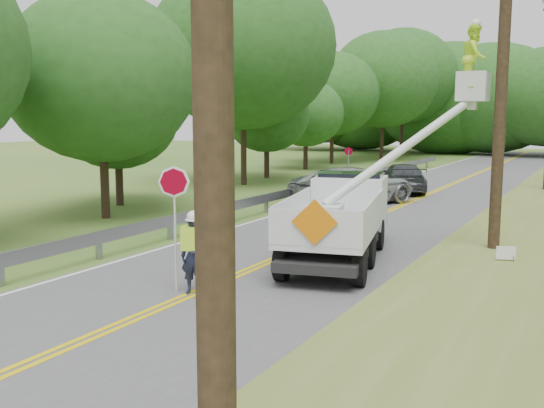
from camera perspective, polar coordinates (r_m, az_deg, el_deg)
The scene contains 12 objects.
ground at distance 11.37m, azimuth -14.98°, elevation -11.29°, with size 140.00×140.00×0.00m, color #386124.
road at distance 23.25m, azimuth 9.52°, elevation -1.19°, with size 7.20×96.00×0.03m.
guardrail at distance 25.56m, azimuth 1.69°, elevation 0.98°, with size 0.18×48.00×0.77m.
utility_poles at distance 24.88m, azimuth 23.34°, elevation 11.02°, with size 1.60×43.30×10.00m.
treeline_left at distance 42.62m, azimuth 4.39°, elevation 11.75°, with size 10.67×57.83×12.00m.
treeline_horizon at distance 64.56m, azimuth 21.36°, elevation 9.14°, with size 56.16×14.37×11.45m.
flagger at distance 12.96m, azimuth -7.24°, elevation -4.18°, with size 1.06×0.54×2.69m.
bucket_truck at distance 16.66m, azimuth 7.69°, elevation 0.13°, with size 4.81×6.31×6.05m.
suv_silver at distance 26.49m, azimuth 7.62°, elevation 1.74°, with size 2.64×5.74×1.59m, color #A2A6A9.
suv_darkgrey at distance 31.18m, azimuth 12.04°, elevation 2.40°, with size 1.96×4.81×1.40m, color #363A3E.
stop_sign_permanent at distance 33.03m, azimuth 7.09°, elevation 3.95°, with size 0.38×0.29×2.12m.
yard_sign at distance 15.77m, azimuth 20.85°, elevation -4.36°, with size 0.43×0.19×0.65m.
Camera 1 is at (7.50, -7.69, 3.73)m, focal length 40.62 mm.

